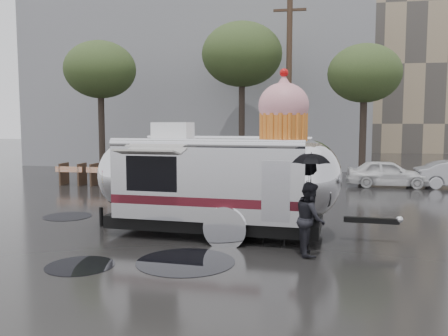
# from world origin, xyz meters

# --- Properties ---
(ground) EXTENTS (120.00, 120.00, 0.00)m
(ground) POSITION_xyz_m (0.00, 0.00, 0.00)
(ground) COLOR black
(ground) RESTS_ON ground
(puddles) EXTENTS (6.56, 5.96, 0.01)m
(puddles) POSITION_xyz_m (-0.50, 0.23, 0.01)
(puddles) COLOR black
(puddles) RESTS_ON ground
(grey_building) EXTENTS (22.00, 12.00, 13.00)m
(grey_building) POSITION_xyz_m (-4.00, 24.00, 6.50)
(grey_building) COLOR slate
(grey_building) RESTS_ON ground
(utility_pole) EXTENTS (1.60, 0.28, 9.00)m
(utility_pole) POSITION_xyz_m (2.50, 14.00, 4.62)
(utility_pole) COLOR #473323
(utility_pole) RESTS_ON ground
(tree_left) EXTENTS (3.64, 3.64, 6.95)m
(tree_left) POSITION_xyz_m (-7.00, 13.00, 5.48)
(tree_left) COLOR #382D26
(tree_left) RESTS_ON ground
(tree_mid) EXTENTS (4.20, 4.20, 8.03)m
(tree_mid) POSITION_xyz_m (0.00, 15.00, 6.34)
(tree_mid) COLOR #382D26
(tree_mid) RESTS_ON ground
(tree_right) EXTENTS (3.36, 3.36, 6.42)m
(tree_right) POSITION_xyz_m (6.00, 13.00, 5.06)
(tree_right) COLOR #382D26
(tree_right) RESTS_ON ground
(barricade_row) EXTENTS (4.30, 0.80, 1.00)m
(barricade_row) POSITION_xyz_m (-5.55, 9.96, 0.52)
(barricade_row) COLOR #473323
(barricade_row) RESTS_ON ground
(airstream_trailer) EXTENTS (7.95, 3.15, 4.28)m
(airstream_trailer) POSITION_xyz_m (1.41, 2.00, 1.50)
(airstream_trailer) COLOR silver
(airstream_trailer) RESTS_ON ground
(person_right) EXTENTS (0.54, 0.82, 1.60)m
(person_right) POSITION_xyz_m (3.72, 0.42, 0.80)
(person_right) COLOR black
(person_right) RESTS_ON ground
(umbrella_black) EXTENTS (1.04, 1.04, 2.26)m
(umbrella_black) POSITION_xyz_m (3.72, 0.42, 1.90)
(umbrella_black) COLOR black
(umbrella_black) RESTS_ON ground
(tripod) EXTENTS (0.66, 0.63, 1.63)m
(tripod) POSITION_xyz_m (2.93, 1.29, 0.98)
(tripod) COLOR black
(tripod) RESTS_ON ground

